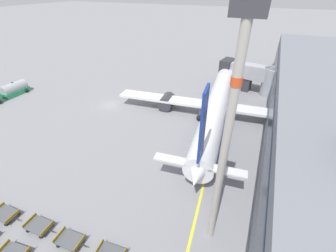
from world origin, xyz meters
TOP-DOWN VIEW (x-y plane):
  - ground_plane at (0.00, 0.00)m, footprint 500.00×500.00m
  - terminal_wing at (38.02, -0.08)m, footprint 16.18×77.52m
  - jet_bridge at (26.34, 18.86)m, footprint 14.15×6.27m
  - airplane at (21.15, 5.03)m, footprint 38.71×44.98m
  - fuel_tanker_primary at (-22.68, -5.29)m, footprint 3.51×8.96m
  - baggage_dolly_row_mid_a_col_b at (5.73, -26.42)m, footprint 3.23×1.82m
  - baggage_dolly_row_mid_a_col_c at (10.16, -25.98)m, footprint 3.24×1.84m
  - baggage_dolly_row_mid_a_col_d at (14.15, -25.88)m, footprint 3.26×1.89m
  - apron_light_mast at (26.26, -19.63)m, footprint 2.00×0.73m
  - stand_guidance_stripe at (22.91, -4.60)m, footprint 4.14×36.50m

SIDE VIEW (x-z plane):
  - ground_plane at x=0.00m, z-range 0.00..0.00m
  - stand_guidance_stripe at x=22.91m, z-range 0.00..0.01m
  - baggage_dolly_row_mid_a_col_b at x=5.73m, z-range 0.02..0.94m
  - baggage_dolly_row_mid_a_col_c at x=10.16m, z-range 0.02..0.94m
  - baggage_dolly_row_mid_a_col_d at x=14.15m, z-range 0.02..0.94m
  - fuel_tanker_primary at x=-22.68m, z-range -0.24..2.70m
  - airplane at x=21.15m, z-range -3.70..9.34m
  - jet_bridge at x=26.34m, z-range 0.54..6.94m
  - terminal_wing at x=38.02m, z-range -0.87..10.68m
  - apron_light_mast at x=26.26m, z-range 1.22..21.91m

